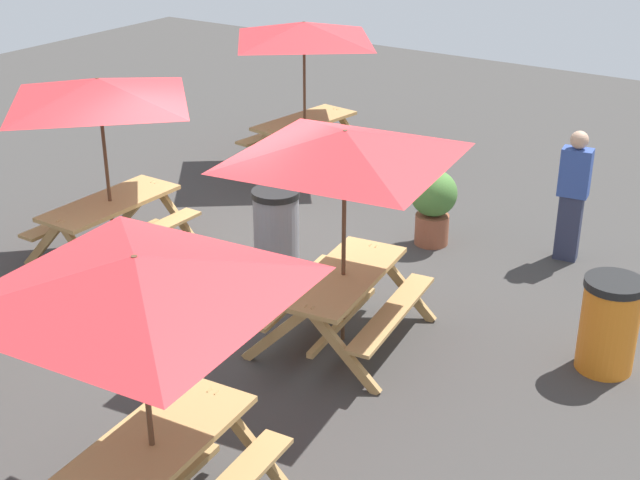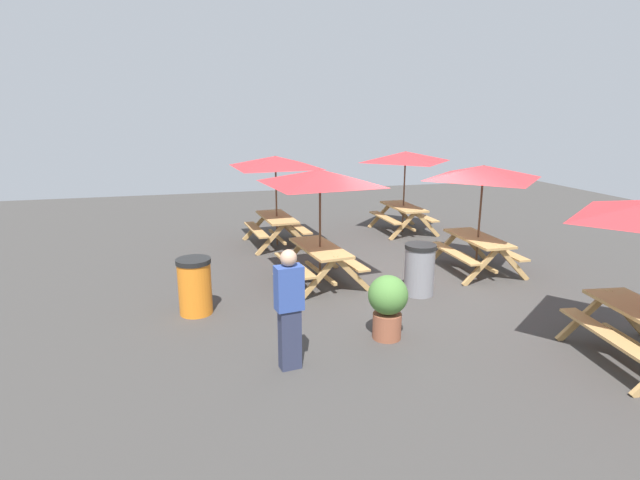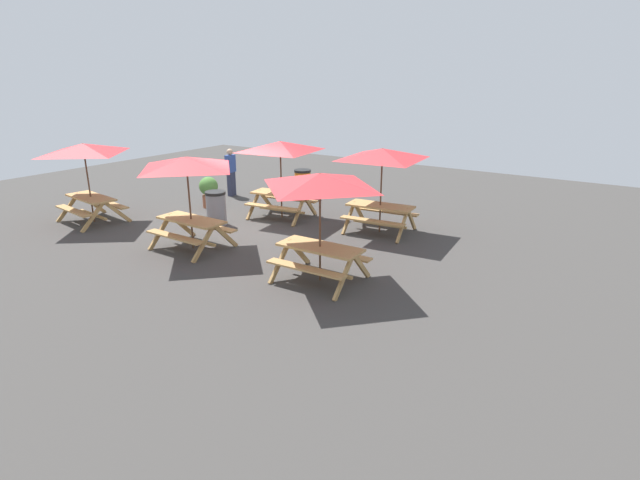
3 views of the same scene
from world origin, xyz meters
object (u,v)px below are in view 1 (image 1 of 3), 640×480
Objects in this scene: picnic_table_3 at (138,297)px; picnic_table_4 at (100,104)px; trash_bin_orange at (609,324)px; picnic_table_0 at (345,161)px; picnic_table_1 at (304,42)px; potted_plant_0 at (433,203)px; person_standing at (573,193)px; trash_bin_gray at (276,228)px.

picnic_table_3 and picnic_table_4 have the same top height.
picnic_table_3 reaches higher than trash_bin_orange.
picnic_table_0 and picnic_table_1 have the same top height.
person_standing is (0.53, -1.62, 0.31)m from potted_plant_0.
picnic_table_4 is 2.33× the size of potted_plant_0.
trash_bin_gray is at bearing 49.09° from picnic_table_0.
person_standing is at bearing -28.95° from picnic_table_0.
picnic_table_3 is (-3.15, -0.33, 0.00)m from picnic_table_0.
picnic_table_1 and picnic_table_3 have the same top height.
picnic_table_4 is at bearing 80.46° from picnic_table_0.
picnic_table_0 is 3.04m from trash_bin_orange.
picnic_table_1 is 4.00m from trash_bin_gray.
picnic_table_1 is 8.39m from picnic_table_3.
picnic_table_1 is 2.38× the size of trash_bin_gray.
potted_plant_0 is (1.63, -1.31, 0.08)m from trash_bin_gray.
trash_bin_orange is (-3.35, -5.94, -1.49)m from picnic_table_1.
person_standing is at bearing -71.89° from potted_plant_0.
picnic_table_3 is 5.02m from picnic_table_4.
picnic_table_1 reaches higher than person_standing.
trash_bin_orange and trash_bin_gray have the same top height.
picnic_table_3 is at bearing 178.35° from picnic_table_0.
person_standing reaches higher than potted_plant_0.
picnic_table_4 is at bearing 118.13° from trash_bin_gray.
picnic_table_0 is 2.86× the size of trash_bin_gray.
picnic_table_3 is 6.56m from person_standing.
picnic_table_3 reaches higher than person_standing.
picnic_table_0 is 3.48m from picnic_table_4.
person_standing is (2.15, -2.93, 0.39)m from trash_bin_gray.
trash_bin_orange is 0.59× the size of person_standing.
person_standing is (6.40, -0.93, -1.10)m from picnic_table_3.
picnic_table_0 is 1.68× the size of person_standing.
picnic_table_3 is 2.87× the size of trash_bin_gray.
trash_bin_gray is 0.98× the size of potted_plant_0.
potted_plant_0 is at bearing -0.22° from picnic_table_0.
picnic_table_1 is 1.00× the size of picnic_table_4.
picnic_table_4 is (3.27, 3.81, 0.00)m from picnic_table_3.
picnic_table_1 is 3.79m from potted_plant_0.
trash_bin_gray is (-3.24, -1.81, -1.49)m from picnic_table_1.
picnic_table_0 and picnic_table_3 have the same top height.
picnic_table_4 reaches higher than potted_plant_0.
picnic_table_3 reaches higher than trash_bin_gray.
trash_bin_orange is at bearing -121.64° from potted_plant_0.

